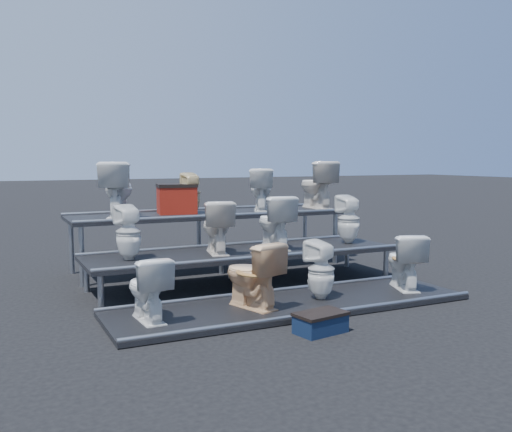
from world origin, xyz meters
name	(u,v)px	position (x,y,z in m)	size (l,w,h in m)	color
ground	(245,285)	(0.00, 0.00, 0.00)	(80.00, 80.00, 0.00)	black
tier_front	(292,305)	(0.00, -1.30, 0.03)	(4.20, 1.20, 0.06)	black
tier_mid	(244,268)	(0.00, 0.00, 0.23)	(4.20, 1.20, 0.46)	black
tier_back	(210,241)	(0.00, 1.30, 0.43)	(4.20, 1.20, 0.86)	black
toilet_0	(148,288)	(-1.66, -1.30, 0.39)	(0.37, 0.65, 0.66)	white
toilet_1	(252,274)	(-0.50, -1.30, 0.43)	(0.41, 0.72, 0.73)	#DEAE7D
toilet_2	(321,270)	(0.38, -1.30, 0.40)	(0.31, 0.32, 0.69)	white
toilet_3	(404,261)	(1.61, -1.30, 0.41)	(0.39, 0.69, 0.70)	white
toilet_4	(129,232)	(-1.54, 0.00, 0.80)	(0.30, 0.31, 0.67)	white
toilet_5	(217,227)	(-0.39, 0.00, 0.81)	(0.39, 0.68, 0.69)	silver
toilet_6	(275,222)	(0.45, 0.00, 0.83)	(0.41, 0.72, 0.73)	white
toilet_7	(349,219)	(1.67, 0.00, 0.81)	(0.32, 0.32, 0.70)	white
toilet_8	(117,189)	(-1.40, 1.30, 1.25)	(0.44, 0.77, 0.79)	white
toilet_9	(191,193)	(-0.29, 1.30, 1.17)	(0.28, 0.29, 0.62)	beige
toilet_10	(261,190)	(0.88, 1.30, 1.20)	(0.38, 0.66, 0.67)	white
toilet_11	(317,185)	(1.92, 1.30, 1.25)	(0.44, 0.77, 0.78)	silver
red_crate	(177,200)	(-0.48, 1.41, 1.06)	(0.55, 0.44, 0.40)	#A01D11
step_stool	(321,324)	(-0.21, -2.25, 0.09)	(0.48, 0.29, 0.17)	#0E1B34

